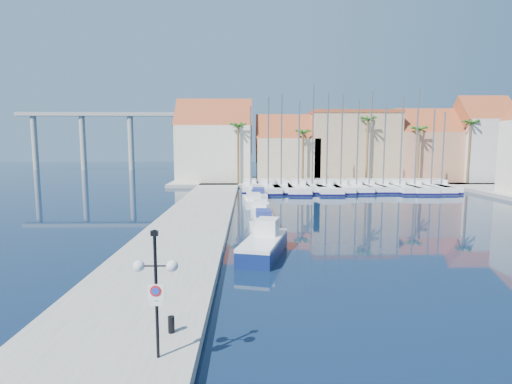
% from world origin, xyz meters
% --- Properties ---
extents(ground, '(260.00, 260.00, 0.00)m').
position_xyz_m(ground, '(0.00, 0.00, 0.00)').
color(ground, black).
rests_on(ground, ground).
extents(quay_west, '(6.00, 77.00, 0.50)m').
position_xyz_m(quay_west, '(-9.00, 13.50, 0.25)').
color(quay_west, gray).
rests_on(quay_west, ground).
extents(shore_north, '(54.00, 16.00, 0.50)m').
position_xyz_m(shore_north, '(10.00, 48.00, 0.25)').
color(shore_north, gray).
rests_on(shore_north, ground).
extents(lamp_post, '(1.27, 0.34, 3.75)m').
position_xyz_m(lamp_post, '(-7.09, -8.89, 2.96)').
color(lamp_post, black).
rests_on(lamp_post, quay_west).
extents(bollard, '(0.22, 0.22, 0.54)m').
position_xyz_m(bollard, '(-7.00, -7.37, 0.77)').
color(bollard, black).
rests_on(bollard, quay_west).
extents(fishing_boat, '(3.32, 6.10, 2.03)m').
position_xyz_m(fishing_boat, '(-3.54, 3.51, 0.67)').
color(fishing_boat, '#0E1D53').
rests_on(fishing_boat, ground).
extents(motorboat_west_0, '(2.04, 5.79, 1.40)m').
position_xyz_m(motorboat_west_0, '(-3.38, 7.08, 0.51)').
color(motorboat_west_0, white).
rests_on(motorboat_west_0, ground).
extents(motorboat_west_1, '(1.84, 5.26, 1.40)m').
position_xyz_m(motorboat_west_1, '(-3.28, 12.06, 0.51)').
color(motorboat_west_1, white).
rests_on(motorboat_west_1, ground).
extents(motorboat_west_2, '(1.87, 5.18, 1.40)m').
position_xyz_m(motorboat_west_2, '(-3.31, 17.53, 0.51)').
color(motorboat_west_2, white).
rests_on(motorboat_west_2, ground).
extents(motorboat_west_3, '(2.44, 6.32, 1.40)m').
position_xyz_m(motorboat_west_3, '(-3.93, 22.88, 0.51)').
color(motorboat_west_3, white).
rests_on(motorboat_west_3, ground).
extents(motorboat_west_4, '(2.10, 6.24, 1.40)m').
position_xyz_m(motorboat_west_4, '(-3.29, 28.08, 0.51)').
color(motorboat_west_4, white).
rests_on(motorboat_west_4, ground).
extents(motorboat_west_5, '(1.97, 5.77, 1.40)m').
position_xyz_m(motorboat_west_5, '(-3.25, 32.30, 0.51)').
color(motorboat_west_5, white).
rests_on(motorboat_west_5, ground).
extents(sailboat_0, '(2.37, 8.72, 11.81)m').
position_xyz_m(sailboat_0, '(-4.10, 36.60, 0.60)').
color(sailboat_0, white).
rests_on(sailboat_0, ground).
extents(sailboat_1, '(3.28, 11.31, 12.96)m').
position_xyz_m(sailboat_1, '(-1.70, 36.10, 0.57)').
color(sailboat_1, white).
rests_on(sailboat_1, ground).
extents(sailboat_2, '(2.82, 10.08, 13.36)m').
position_xyz_m(sailboat_2, '(0.13, 36.30, 0.60)').
color(sailboat_2, white).
rests_on(sailboat_2, ground).
extents(sailboat_3, '(3.88, 11.70, 12.46)m').
position_xyz_m(sailboat_3, '(2.52, 35.56, 0.57)').
color(sailboat_3, white).
rests_on(sailboat_3, ground).
extents(sailboat_4, '(3.01, 8.89, 14.68)m').
position_xyz_m(sailboat_4, '(4.47, 36.37, 0.65)').
color(sailboat_4, white).
rests_on(sailboat_4, ground).
extents(sailboat_5, '(3.54, 11.89, 13.53)m').
position_xyz_m(sailboat_5, '(6.42, 35.75, 0.57)').
color(sailboat_5, white).
rests_on(sailboat_5, ground).
extents(sailboat_6, '(3.15, 9.95, 13.30)m').
position_xyz_m(sailboat_6, '(8.46, 35.91, 0.60)').
color(sailboat_6, white).
rests_on(sailboat_6, ground).
extents(sailboat_7, '(2.65, 9.64, 12.58)m').
position_xyz_m(sailboat_7, '(10.73, 36.18, 0.59)').
color(sailboat_7, white).
rests_on(sailboat_7, ground).
extents(sailboat_8, '(2.99, 9.60, 13.79)m').
position_xyz_m(sailboat_8, '(12.60, 36.53, 0.61)').
color(sailboat_8, white).
rests_on(sailboat_8, ground).
extents(sailboat_9, '(2.45, 9.16, 11.80)m').
position_xyz_m(sailboat_9, '(14.59, 36.41, 0.59)').
color(sailboat_9, white).
rests_on(sailboat_9, ground).
extents(sailboat_10, '(3.05, 10.24, 12.97)m').
position_xyz_m(sailboat_10, '(16.68, 35.81, 0.59)').
color(sailboat_10, white).
rests_on(sailboat_10, ground).
extents(sailboat_11, '(3.34, 11.21, 14.21)m').
position_xyz_m(sailboat_11, '(18.90, 36.06, 0.59)').
color(sailboat_11, white).
rests_on(sailboat_11, ground).
extents(sailboat_12, '(3.11, 10.62, 11.30)m').
position_xyz_m(sailboat_12, '(21.13, 35.91, 0.56)').
color(sailboat_12, white).
rests_on(sailboat_12, ground).
extents(sailboat_13, '(3.17, 9.56, 11.01)m').
position_xyz_m(sailboat_13, '(22.71, 35.95, 0.57)').
color(sailboat_13, white).
rests_on(sailboat_13, ground).
extents(building_0, '(12.30, 9.00, 13.50)m').
position_xyz_m(building_0, '(-10.00, 47.00, 6.52)').
color(building_0, beige).
rests_on(building_0, shore_north).
extents(building_1, '(10.30, 8.00, 11.00)m').
position_xyz_m(building_1, '(2.00, 47.00, 5.30)').
color(building_1, tan).
rests_on(building_1, shore_north).
extents(building_2, '(14.20, 10.20, 11.50)m').
position_xyz_m(building_2, '(13.00, 48.00, 6.26)').
color(building_2, tan).
rests_on(building_2, shore_north).
extents(building_3, '(10.30, 8.00, 12.00)m').
position_xyz_m(building_3, '(25.00, 47.00, 5.86)').
color(building_3, tan).
rests_on(building_3, shore_north).
extents(building_4, '(8.30, 8.00, 14.00)m').
position_xyz_m(building_4, '(34.00, 46.00, 6.97)').
color(building_4, silver).
rests_on(building_4, shore_north).
extents(palm_0, '(2.60, 2.60, 10.15)m').
position_xyz_m(palm_0, '(-6.00, 42.00, 9.08)').
color(palm_0, brown).
rests_on(palm_0, shore_north).
extents(palm_1, '(2.60, 2.60, 9.15)m').
position_xyz_m(palm_1, '(4.00, 42.00, 8.14)').
color(palm_1, brown).
rests_on(palm_1, shore_north).
extents(palm_2, '(2.60, 2.60, 11.15)m').
position_xyz_m(palm_2, '(14.00, 42.00, 10.02)').
color(palm_2, brown).
rests_on(palm_2, shore_north).
extents(palm_3, '(2.60, 2.60, 9.65)m').
position_xyz_m(palm_3, '(22.00, 42.00, 8.61)').
color(palm_3, brown).
rests_on(palm_3, shore_north).
extents(palm_4, '(2.60, 2.60, 10.65)m').
position_xyz_m(palm_4, '(30.00, 42.00, 9.55)').
color(palm_4, brown).
rests_on(palm_4, shore_north).
extents(viaduct, '(48.00, 2.20, 14.45)m').
position_xyz_m(viaduct, '(-39.07, 82.00, 10.25)').
color(viaduct, '#9E9E99').
rests_on(viaduct, ground).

